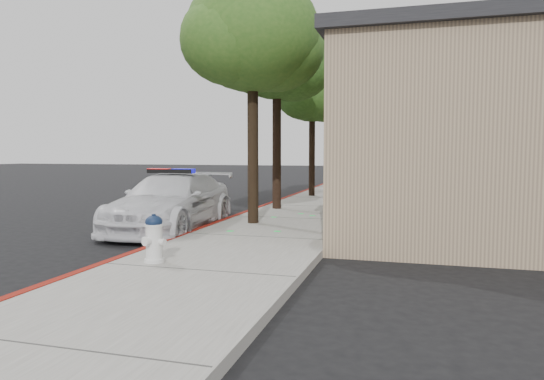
{
  "coord_description": "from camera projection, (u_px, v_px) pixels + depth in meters",
  "views": [
    {
      "loc": [
        4.68,
        -9.56,
        1.88
      ],
      "look_at": [
        1.14,
        2.94,
        0.88
      ],
      "focal_mm": 32.4,
      "sensor_mm": 36.0,
      "label": 1
    }
  ],
  "objects": [
    {
      "name": "ground",
      "position": [
        184.0,
        240.0,
        10.59
      ],
      "size": [
        120.0,
        120.0,
        0.0
      ],
      "primitive_type": "plane",
      "color": "black",
      "rests_on": "ground"
    },
    {
      "name": "sidewalk",
      "position": [
        289.0,
        221.0,
        13.03
      ],
      "size": [
        3.2,
        60.0,
        0.15
      ],
      "primitive_type": "cube",
      "color": "gray",
      "rests_on": "ground"
    },
    {
      "name": "red_curb",
      "position": [
        235.0,
        218.0,
        13.44
      ],
      "size": [
        0.14,
        60.0,
        0.16
      ],
      "primitive_type": "cube",
      "color": "maroon",
      "rests_on": "ground"
    },
    {
      "name": "clapboard_building",
      "position": [
        470.0,
        145.0,
        17.25
      ],
      "size": [
        7.3,
        20.89,
        4.24
      ],
      "color": "tan",
      "rests_on": "ground"
    },
    {
      "name": "police_car",
      "position": [
        172.0,
        202.0,
        11.92
      ],
      "size": [
        2.16,
        4.82,
        1.49
      ],
      "rotation": [
        0.0,
        0.0,
        0.05
      ],
      "color": "silver",
      "rests_on": "ground"
    },
    {
      "name": "fire_hydrant",
      "position": [
        154.0,
        238.0,
        7.73
      ],
      "size": [
        0.44,
        0.38,
        0.76
      ],
      "rotation": [
        0.0,
        0.0,
        -0.23
      ],
      "color": "silver",
      "rests_on": "sidewalk"
    },
    {
      "name": "street_tree_near",
      "position": [
        253.0,
        39.0,
        11.75
      ],
      "size": [
        3.28,
        3.26,
        5.94
      ],
      "rotation": [
        0.0,
        0.0,
        0.18
      ],
      "color": "black",
      "rests_on": "sidewalk"
    },
    {
      "name": "street_tree_mid",
      "position": [
        277.0,
        60.0,
        14.9
      ],
      "size": [
        3.31,
        3.16,
        6.03
      ],
      "rotation": [
        0.0,
        0.0,
        -0.0
      ],
      "color": "black",
      "rests_on": "sidewalk"
    },
    {
      "name": "street_tree_far",
      "position": [
        313.0,
        94.0,
        19.43
      ],
      "size": [
        2.94,
        2.87,
        5.36
      ],
      "rotation": [
        0.0,
        0.0,
        0.15
      ],
      "color": "black",
      "rests_on": "sidewalk"
    }
  ]
}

